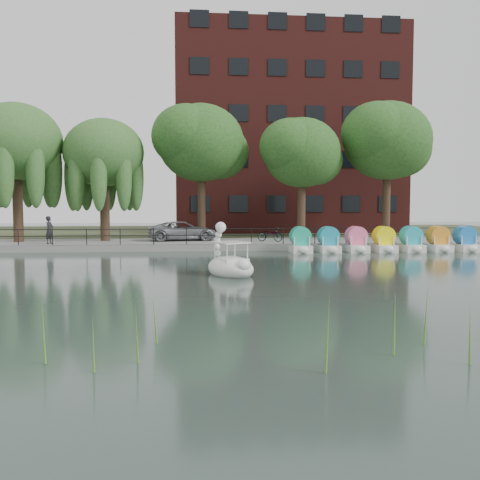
{
  "coord_description": "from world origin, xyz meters",
  "views": [
    {
      "loc": [
        -1.53,
        -19.55,
        2.95
      ],
      "look_at": [
        0.5,
        4.0,
        1.3
      ],
      "focal_mm": 40.0,
      "sensor_mm": 36.0,
      "label": 1
    }
  ],
  "objects": [
    {
      "name": "ground_plane",
      "position": [
        0.0,
        0.0,
        0.0
      ],
      "size": [
        120.0,
        120.0,
        0.0
      ],
      "primitive_type": "plane",
      "color": "#394A45"
    },
    {
      "name": "promenade",
      "position": [
        0.0,
        16.0,
        0.2
      ],
      "size": [
        40.0,
        6.0,
        0.4
      ],
      "primitive_type": "cube",
      "color": "gray",
      "rests_on": "ground_plane"
    },
    {
      "name": "kerb",
      "position": [
        0.0,
        13.05,
        0.2
      ],
      "size": [
        40.0,
        0.25,
        0.4
      ],
      "primitive_type": "cube",
      "color": "gray",
      "rests_on": "ground_plane"
    },
    {
      "name": "land_strip",
      "position": [
        0.0,
        30.0,
        0.18
      ],
      "size": [
        60.0,
        22.0,
        0.36
      ],
      "primitive_type": "cube",
      "color": "#47512D",
      "rests_on": "ground_plane"
    },
    {
      "name": "railing",
      "position": [
        0.0,
        13.25,
        1.15
      ],
      "size": [
        32.0,
        0.05,
        1.0
      ],
      "color": "black",
      "rests_on": "promenade"
    },
    {
      "name": "apartment_building",
      "position": [
        7.0,
        29.97,
        9.36
      ],
      "size": [
        20.0,
        10.07,
        18.0
      ],
      "color": "#4C1E16",
      "rests_on": "land_strip"
    },
    {
      "name": "willow_left",
      "position": [
        -13.0,
        16.5,
        6.87
      ],
      "size": [
        5.88,
        5.88,
        9.01
      ],
      "color": "#473323",
      "rests_on": "promenade"
    },
    {
      "name": "willow_mid",
      "position": [
        -7.5,
        17.0,
        6.25
      ],
      "size": [
        5.32,
        5.32,
        8.15
      ],
      "color": "#473323",
      "rests_on": "promenade"
    },
    {
      "name": "broadleaf_center",
      "position": [
        -1.0,
        18.0,
        7.06
      ],
      "size": [
        6.0,
        6.0,
        9.25
      ],
      "color": "#473323",
      "rests_on": "promenade"
    },
    {
      "name": "broadleaf_right",
      "position": [
        6.0,
        17.5,
        6.39
      ],
      "size": [
        5.4,
        5.4,
        8.32
      ],
      "color": "#473323",
      "rests_on": "promenade"
    },
    {
      "name": "broadleaf_far",
      "position": [
        12.5,
        18.5,
        7.4
      ],
      "size": [
        6.3,
        6.3,
        9.71
      ],
      "color": "#473323",
      "rests_on": "promenade"
    },
    {
      "name": "minivan",
      "position": [
        -2.26,
        16.77,
        1.15
      ],
      "size": [
        3.36,
        5.73,
        1.5
      ],
      "primitive_type": "imported",
      "rotation": [
        0.0,
        0.0,
        1.74
      ],
      "color": "gray",
      "rests_on": "promenade"
    },
    {
      "name": "bicycle",
      "position": [
        3.46,
        15.25,
        0.9
      ],
      "size": [
        1.34,
        1.8,
        1.0
      ],
      "primitive_type": "imported",
      "rotation": [
        0.0,
        0.0,
        1.08
      ],
      "color": "gray",
      "rests_on": "promenade"
    },
    {
      "name": "pedestrian",
      "position": [
        -10.48,
        14.43,
        1.39
      ],
      "size": [
        0.67,
        0.83,
        1.98
      ],
      "primitive_type": "imported",
      "rotation": [
        0.0,
        0.0,
        1.27
      ],
      "color": "black",
      "rests_on": "promenade"
    },
    {
      "name": "swan_boat",
      "position": [
        -0.08,
        2.1,
        0.47
      ],
      "size": [
        2.52,
        2.98,
        2.15
      ],
      "rotation": [
        0.0,
        0.0,
        0.44
      ],
      "color": "white",
      "rests_on": "ground_plane"
    },
    {
      "name": "pedal_boat_row",
      "position": [
        9.86,
        11.62,
        0.61
      ],
      "size": [
        11.35,
        1.7,
        1.4
      ],
      "color": "white",
      "rests_on": "ground_plane"
    },
    {
      "name": "reed_bank",
      "position": [
        2.0,
        -9.5,
        0.6
      ],
      "size": [
        24.0,
        2.4,
        1.2
      ],
      "color": "#669938",
      "rests_on": "ground_plane"
    }
  ]
}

